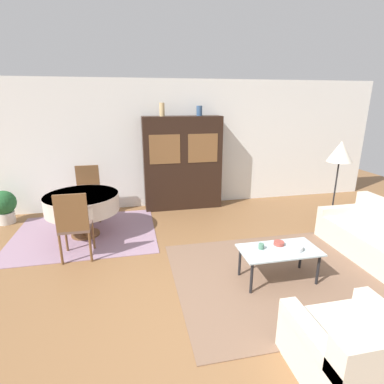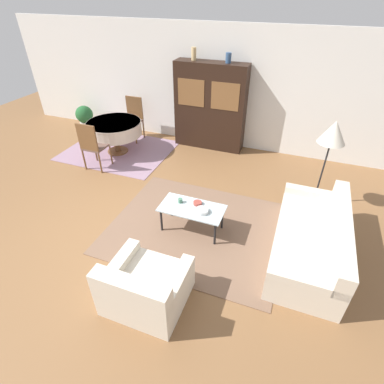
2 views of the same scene
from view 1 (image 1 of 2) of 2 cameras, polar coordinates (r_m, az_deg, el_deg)
The scene contains 17 objects.
ground_plane at distance 3.69m, azimuth 1.52°, elevation -21.05°, with size 14.00×14.00×0.00m, color brown.
wall_back at distance 6.55m, azimuth -5.80°, elevation 8.91°, with size 10.00×0.06×2.70m.
area_rug at distance 4.34m, azimuth 16.19°, elevation -15.19°, with size 2.78×2.32×0.01m.
dining_rug at distance 5.69m, azimuth -19.66°, elevation -7.46°, with size 2.44×1.96×0.01m.
armchair at distance 3.13m, azimuth 29.00°, elevation -25.21°, with size 0.95×0.87×0.73m.
coffee_table at distance 4.08m, azimuth 16.26°, elevation -11.03°, with size 1.02×0.52×0.44m.
display_cabinet at distance 6.42m, azimuth -1.82°, elevation 5.49°, with size 1.64×0.42×1.96m.
dining_table at distance 5.42m, azimuth -20.19°, elevation -1.98°, with size 1.23×1.23×0.74m.
dining_chair_near at distance 4.64m, azimuth -21.54°, elevation -5.45°, with size 0.44×0.44×1.04m.
dining_chair_far at distance 6.22m, azimuth -19.17°, elevation 0.42°, with size 0.44×0.44×1.04m.
floor_lamp at distance 5.94m, azimuth 26.39°, elevation 6.50°, with size 0.44×0.44×1.59m.
cup at distance 3.99m, azimuth 13.05°, elevation -10.03°, with size 0.07×0.07×0.07m.
bowl at distance 4.09m, azimuth 19.00°, elevation -10.01°, with size 0.19×0.19×0.06m.
bowl_small at distance 4.16m, azimuth 16.24°, elevation -9.36°, with size 0.14×0.14×0.05m.
vase_tall at distance 6.23m, azimuth -5.78°, elevation 15.37°, with size 0.11×0.11×0.26m.
vase_short at distance 6.36m, azimuth 1.41°, elevation 15.21°, with size 0.12×0.12×0.20m.
potted_plant at distance 6.73m, azimuth -32.23°, elevation -2.19°, with size 0.46×0.46×0.64m.
Camera 1 is at (-0.68, -2.82, 2.28)m, focal length 28.00 mm.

